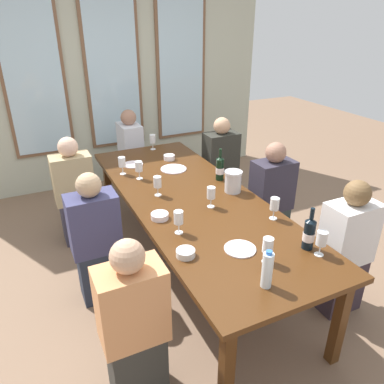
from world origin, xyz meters
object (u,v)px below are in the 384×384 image
Objects in this scene: wine_glass_2 at (211,193)px; tasting_bowl_1 at (186,253)px; seated_person_6 at (131,156)px; wine_bottle_0 at (220,168)px; white_plate_0 at (174,169)px; wine_glass_7 at (153,139)px; wine_glass_1 at (179,218)px; seated_person_4 at (75,194)px; wine_glass_6 at (322,240)px; white_plate_2 at (133,164)px; tasting_bowl_0 at (169,157)px; dining_table at (192,203)px; seated_person_1 at (271,201)px; wine_glass_0 at (275,205)px; wine_glass_4 at (122,163)px; water_bottle at (267,270)px; wine_glass_3 at (157,182)px; seated_person_3 at (345,251)px; white_plate_1 at (240,249)px; seated_person_0 at (96,241)px; seated_person_2 at (134,327)px; tasting_bowl_2 at (160,216)px; metal_pitcher at (233,181)px; seated_person_5 at (220,166)px; wine_glass_5 at (139,167)px; wine_glass_8 at (268,246)px; wine_bottle_1 at (309,233)px.

tasting_bowl_1 is at bearing -131.47° from wine_glass_2.
wine_bottle_0 is at bearing -75.71° from seated_person_6.
wine_glass_7 reaches higher than white_plate_0.
seated_person_4 is at bearing 109.48° from wine_glass_1.
tasting_bowl_1 is 0.87m from wine_glass_6.
white_plate_2 is 1.75× the size of tasting_bowl_0.
dining_table is 0.85m from seated_person_1.
wine_glass_4 is (-0.79, 1.34, -0.00)m from wine_glass_0.
dining_table is 0.97m from white_plate_2.
dining_table is 13.88× the size of white_plate_2.
white_plate_0 is 1.02m from seated_person_4.
water_bottle is 1.38× the size of wine_glass_3.
dining_table is 16.46× the size of wine_glass_1.
seated_person_3 is (1.06, -1.88, -0.22)m from white_plate_2.
white_plate_1 is 0.19× the size of seated_person_0.
water_bottle is 0.22× the size of seated_person_1.
seated_person_2 is (-0.73, 0.24, -0.33)m from water_bottle.
seated_person_1 reaches higher than wine_glass_6.
wine_glass_4 is (0.01, 1.49, 0.09)m from tasting_bowl_1.
seated_person_1 is at bearing -41.63° from white_plate_0.
seated_person_0 is (-1.23, -0.22, -0.33)m from wine_bottle_0.
wine_glass_7 is at bearing 71.72° from tasting_bowl_2.
white_plate_1 is 1.22× the size of wine_glass_4.
seated_person_4 is at bearing 149.84° from seated_person_1.
wine_glass_7 is 0.16× the size of seated_person_4.
white_plate_1 is 0.19× the size of seated_person_3.
seated_person_2 is 1.00× the size of seated_person_3.
wine_glass_1 is (-0.70, -0.42, 0.02)m from metal_pitcher.
wine_glass_6 is 1.27m from seated_person_2.
water_bottle is 1.98m from wine_glass_4.
wine_glass_6 is (0.77, -1.85, -0.00)m from wine_glass_4.
wine_glass_0 is 2.02m from seated_person_4.
wine_glass_6 reaches higher than tasting_bowl_2.
tasting_bowl_2 is at bearing 58.58° from seated_person_2.
metal_pitcher is at bearing -79.78° from wine_glass_7.
seated_person_0 is 1.00× the size of seated_person_6.
metal_pitcher reaches higher than wine_glass_7.
wine_glass_5 is at bearing -159.96° from seated_person_5.
metal_pitcher is 0.79× the size of water_bottle.
wine_glass_8 is 0.16× the size of seated_person_0.
tasting_bowl_0 is 0.92m from seated_person_6.
tasting_bowl_2 is 1.26m from seated_person_1.
tasting_bowl_2 is 0.77× the size of wine_glass_7.
tasting_bowl_2 is (-0.15, -1.16, 0.02)m from white_plate_2.
tasting_bowl_2 is at bearing -179.76° from wine_glass_2.
tasting_bowl_1 is 0.71× the size of wine_glass_6.
white_plate_0 is 1.48× the size of wine_glass_6.
wine_glass_8 is (-0.10, -2.33, 0.00)m from wine_glass_7.
white_plate_0 is at bearing 70.04° from tasting_bowl_1.
wine_bottle_1 is 0.27× the size of seated_person_5.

